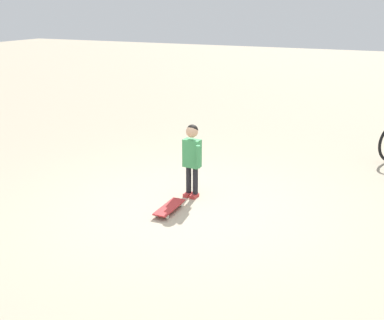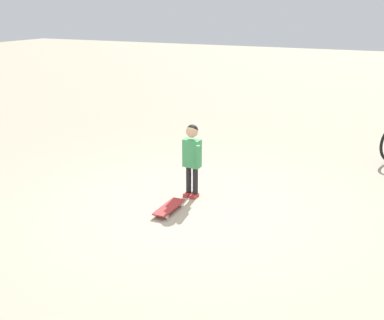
# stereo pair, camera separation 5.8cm
# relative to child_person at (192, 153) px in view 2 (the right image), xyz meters

# --- Properties ---
(ground_plane) EXTENTS (50.00, 50.00, 0.00)m
(ground_plane) POSITION_rel_child_person_xyz_m (-0.10, 0.49, -0.66)
(ground_plane) COLOR tan
(child_person) EXTENTS (0.36, 0.25, 1.06)m
(child_person) POSITION_rel_child_person_xyz_m (0.00, 0.00, 0.00)
(child_person) COLOR black
(child_person) RESTS_ON ground
(skateboard) EXTENTS (0.19, 0.61, 0.07)m
(skateboard) POSITION_rel_child_person_xyz_m (0.05, 0.61, -0.60)
(skateboard) COLOR #B22D2D
(skateboard) RESTS_ON ground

